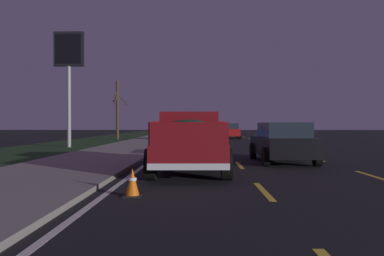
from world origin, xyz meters
name	(u,v)px	position (x,y,z in m)	size (l,w,h in m)	color
ground	(246,146)	(27.00, 0.00, 0.00)	(144.00, 144.00, 0.00)	black
sidewalk_shoulder	(138,145)	(27.00, 7.45, 0.06)	(108.00, 4.00, 0.12)	gray
grass_verge	(66,145)	(27.00, 12.45, 0.00)	(108.00, 6.00, 0.01)	#1E3819
lane_markings	(201,144)	(29.68, 3.09, 0.00)	(108.00, 7.04, 0.01)	yellow
pickup_truck	(189,140)	(11.76, 3.50, 0.98)	(5.47, 2.37, 1.87)	maroon
sedan_red	(230,131)	(40.43, 0.18, 0.78)	(4.41, 2.04, 1.54)	maroon
sedan_blue	(197,132)	(33.19, 3.44, 0.78)	(4.43, 2.07, 1.54)	navy
sedan_black	(282,142)	(14.88, -0.01, 0.78)	(4.44, 2.09, 1.54)	black
gas_price_sign	(69,60)	(24.82, 11.53, 5.55)	(0.27, 1.90, 7.35)	#99999E
bare_tree_far	(117,109)	(37.58, 11.06, 2.92)	(1.82, 1.69, 5.58)	#423323
traffic_cone_near	(132,183)	(7.48, 4.53, 0.28)	(0.36, 0.36, 0.58)	black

